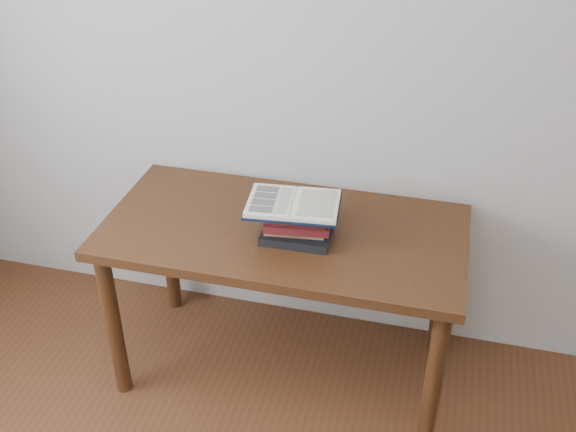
# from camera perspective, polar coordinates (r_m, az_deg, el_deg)

# --- Properties ---
(desk) EXTENTS (1.30, 0.65, 0.70)m
(desk) POSITION_cam_1_polar(r_m,az_deg,el_deg) (2.47, -0.38, -2.90)
(desk) COLOR #452511
(desk) RESTS_ON ground
(book_stack) EXTENTS (0.24, 0.21, 0.12)m
(book_stack) POSITION_cam_1_polar(r_m,az_deg,el_deg) (2.33, 0.78, -0.60)
(book_stack) COLOR black
(book_stack) RESTS_ON desk
(open_book) EXTENTS (0.34, 0.25, 0.03)m
(open_book) POSITION_cam_1_polar(r_m,az_deg,el_deg) (2.30, 0.46, 1.00)
(open_book) COLOR black
(open_book) RESTS_ON book_stack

